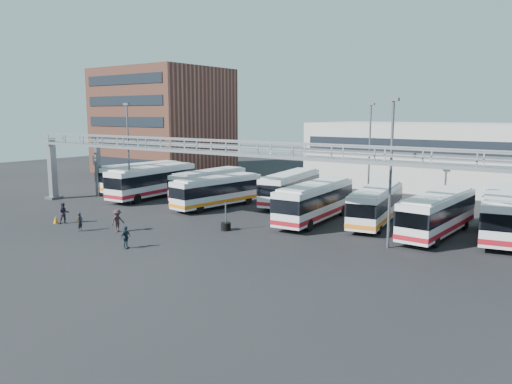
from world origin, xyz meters
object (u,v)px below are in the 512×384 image
Objects in this scene: bus_6 at (376,204)px; light_pole_left at (128,148)px; bus_2 at (209,183)px; bus_7 at (438,213)px; bus_1 at (153,180)px; bus_5 at (315,200)px; bus_3 at (218,190)px; pedestrian_a at (80,222)px; tire_stack at (226,226)px; bus_4 at (290,187)px; bus_8 at (500,212)px; pedestrian_b at (64,213)px; pedestrian_d at (126,237)px; cone_left at (56,220)px; light_pole_mid at (391,165)px; light_pole_back at (370,148)px; bus_0 at (141,176)px; cone_right at (79,218)px; pedestrian_c at (118,221)px.

light_pole_left is at bearing -176.75° from bus_6.
bus_7 is at bearing -7.08° from bus_2.
bus_1 is 20.43m from bus_5.
bus_2 is at bearing 147.46° from bus_3.
bus_2 is 17.58m from pedestrian_a.
bus_5 reaches higher than pedestrian_a.
light_pole_left is 4.53× the size of tire_stack.
bus_4 is at bearing 99.12° from tire_stack.
pedestrian_b is at bearing -162.39° from bus_8.
cone_left is at bearing 72.90° from pedestrian_d.
light_pole_left and light_pole_mid have the same top height.
pedestrian_d is at bearing -65.51° from bus_3.
bus_6 is 24.03m from pedestrian_a.
bus_5 is at bearing -14.54° from bus_2.
bus_1 is at bearing 174.54° from bus_6.
light_pole_back is at bearing 83.88° from bus_5.
pedestrian_b is at bearing -58.44° from bus_0.
pedestrian_a is at bearing -76.33° from pedestrian_b.
bus_3 is at bearing -139.59° from bus_4.
pedestrian_b is (8.53, -15.93, -0.94)m from bus_0.
tire_stack reaches higher than cone_left.
bus_2 is 0.96× the size of bus_7.
light_pole_left is 6.72× the size of pedestrian_a.
light_pole_left reaches higher than bus_0.
bus_6 is 14.49× the size of cone_right.
pedestrian_b is at bearing -107.34° from cone_right.
bus_1 is 16.04m from pedestrian_c.
cone_right is at bearing -95.94° from bus_2.
bus_7 is 4.78× the size of tire_stack.
bus_1 reaches higher than pedestrian_d.
tire_stack is (-8.73, -9.11, -1.36)m from bus_6.
bus_1 reaches higher than cone_left.
bus_5 is (15.07, -3.52, 0.12)m from bus_2.
bus_7 is 7.08× the size of pedestrian_a.
bus_8 is (5.58, 7.80, -3.81)m from light_pole_mid.
bus_1 is 7.44× the size of pedestrian_d.
bus_5 is 20.24m from cone_right.
bus_6 is 21.05m from pedestrian_c.
pedestrian_a is 2.41× the size of cone_left.
tire_stack is (6.88, -7.10, -1.33)m from bus_3.
light_pole_left reaches higher than bus_3.
bus_4 is at bearing 150.94° from bus_6.
bus_0 is 6.17× the size of pedestrian_c.
pedestrian_d is (4.78, -15.33, -0.92)m from bus_3.
light_pole_back is at bearing 53.70° from cone_left.
bus_1 reaches higher than bus_2.
pedestrian_c is (-4.42, -18.30, -0.91)m from bus_4.
bus_4 reaches higher than pedestrian_b.
bus_4 reaches higher than cone_left.
light_pole_left is at bearing 44.72° from pedestrian_b.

